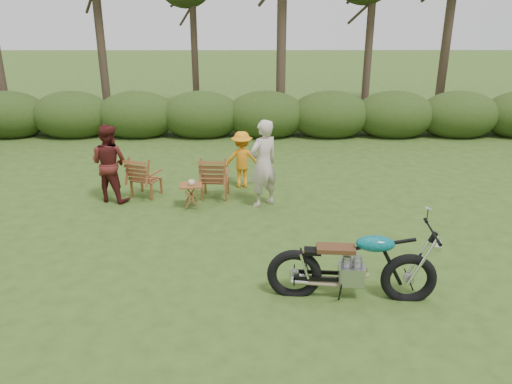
{
  "coord_description": "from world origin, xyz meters",
  "views": [
    {
      "loc": [
        -0.34,
        -6.31,
        3.87
      ],
      "look_at": [
        -0.32,
        1.55,
        0.9
      ],
      "focal_mm": 35.0,
      "sensor_mm": 36.0,
      "label": 1
    }
  ],
  "objects_px": {
    "lawn_chair_right": "(216,197)",
    "lawn_chair_left": "(147,195)",
    "motorcycle": "(349,296)",
    "child": "(242,186)",
    "side_table": "(191,196)",
    "cup": "(192,183)",
    "adult_a": "(263,205)",
    "adult_b": "(113,200)"
  },
  "relations": [
    {
      "from": "lawn_chair_right",
      "to": "lawn_chair_left",
      "type": "xyz_separation_m",
      "value": [
        -1.48,
        0.11,
        0.0
      ]
    },
    {
      "from": "motorcycle",
      "to": "lawn_chair_left",
      "type": "xyz_separation_m",
      "value": [
        -3.66,
        3.97,
        0.0
      ]
    },
    {
      "from": "child",
      "to": "side_table",
      "type": "bearing_deg",
      "value": 47.43
    },
    {
      "from": "cup",
      "to": "side_table",
      "type": "bearing_deg",
      "value": 131.96
    },
    {
      "from": "side_table",
      "to": "adult_a",
      "type": "xyz_separation_m",
      "value": [
        1.45,
        0.11,
        -0.24
      ]
    },
    {
      "from": "side_table",
      "to": "cup",
      "type": "distance_m",
      "value": 0.3
    },
    {
      "from": "lawn_chair_right",
      "to": "adult_a",
      "type": "bearing_deg",
      "value": 160.06
    },
    {
      "from": "cup",
      "to": "child",
      "type": "xyz_separation_m",
      "value": [
        0.98,
        1.24,
        -0.54
      ]
    },
    {
      "from": "adult_a",
      "to": "adult_b",
      "type": "height_order",
      "value": "adult_a"
    },
    {
      "from": "cup",
      "to": "child",
      "type": "distance_m",
      "value": 1.67
    },
    {
      "from": "side_table",
      "to": "child",
      "type": "relative_size",
      "value": 0.38
    },
    {
      "from": "lawn_chair_left",
      "to": "child",
      "type": "xyz_separation_m",
      "value": [
        2.03,
        0.56,
        0.0
      ]
    },
    {
      "from": "motorcycle",
      "to": "adult_a",
      "type": "relative_size",
      "value": 1.24
    },
    {
      "from": "cup",
      "to": "child",
      "type": "height_order",
      "value": "child"
    },
    {
      "from": "lawn_chair_left",
      "to": "cup",
      "type": "distance_m",
      "value": 1.37
    },
    {
      "from": "adult_a",
      "to": "cup",
      "type": "bearing_deg",
      "value": -31.44
    },
    {
      "from": "side_table",
      "to": "lawn_chair_left",
      "type": "bearing_deg",
      "value": 147.65
    },
    {
      "from": "lawn_chair_left",
      "to": "adult_b",
      "type": "distance_m",
      "value": 0.72
    },
    {
      "from": "side_table",
      "to": "cup",
      "type": "relative_size",
      "value": 3.81
    },
    {
      "from": "child",
      "to": "lawn_chair_right",
      "type": "bearing_deg",
      "value": 47.16
    },
    {
      "from": "child",
      "to": "motorcycle",
      "type": "bearing_deg",
      "value": 106.25
    },
    {
      "from": "adult_b",
      "to": "child",
      "type": "bearing_deg",
      "value": -144.48
    },
    {
      "from": "cup",
      "to": "lawn_chair_left",
      "type": "bearing_deg",
      "value": 147.28
    },
    {
      "from": "lawn_chair_right",
      "to": "adult_b",
      "type": "distance_m",
      "value": 2.16
    },
    {
      "from": "lawn_chair_right",
      "to": "side_table",
      "type": "bearing_deg",
      "value": 55.01
    },
    {
      "from": "lawn_chair_left",
      "to": "motorcycle",
      "type": "bearing_deg",
      "value": 151.82
    },
    {
      "from": "lawn_chair_right",
      "to": "lawn_chair_left",
      "type": "distance_m",
      "value": 1.49
    },
    {
      "from": "lawn_chair_left",
      "to": "adult_a",
      "type": "distance_m",
      "value": 2.55
    },
    {
      "from": "side_table",
      "to": "adult_a",
      "type": "height_order",
      "value": "adult_a"
    },
    {
      "from": "adult_b",
      "to": "side_table",
      "type": "bearing_deg",
      "value": -174.62
    },
    {
      "from": "side_table",
      "to": "adult_b",
      "type": "relative_size",
      "value": 0.3
    },
    {
      "from": "side_table",
      "to": "adult_b",
      "type": "distance_m",
      "value": 1.77
    },
    {
      "from": "adult_a",
      "to": "child",
      "type": "relative_size",
      "value": 1.4
    },
    {
      "from": "motorcycle",
      "to": "lawn_chair_left",
      "type": "distance_m",
      "value": 5.4
    },
    {
      "from": "adult_b",
      "to": "child",
      "type": "height_order",
      "value": "adult_b"
    },
    {
      "from": "lawn_chair_left",
      "to": "adult_b",
      "type": "height_order",
      "value": "adult_b"
    },
    {
      "from": "lawn_chair_right",
      "to": "adult_b",
      "type": "relative_size",
      "value": 0.57
    },
    {
      "from": "adult_b",
      "to": "lawn_chair_right",
      "type": "bearing_deg",
      "value": -157.4
    },
    {
      "from": "lawn_chair_right",
      "to": "child",
      "type": "xyz_separation_m",
      "value": [
        0.55,
        0.67,
        0.0
      ]
    },
    {
      "from": "cup",
      "to": "adult_a",
      "type": "height_order",
      "value": "adult_a"
    },
    {
      "from": "side_table",
      "to": "adult_a",
      "type": "relative_size",
      "value": 0.27
    },
    {
      "from": "lawn_chair_left",
      "to": "child",
      "type": "relative_size",
      "value": 0.69
    }
  ]
}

